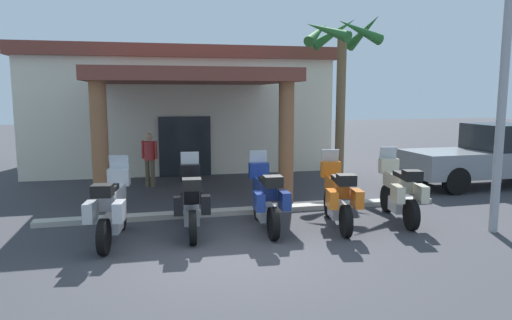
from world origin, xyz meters
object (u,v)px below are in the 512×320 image
at_px(motorcycle_black, 191,200).
at_px(motorcycle_blue, 266,197).
at_px(motorcycle_silver, 112,207).
at_px(motorcycle_orange, 338,195).
at_px(pickup_truck_gray, 490,157).
at_px(motel_building, 179,107).
at_px(pedestrian, 150,156).
at_px(palm_tree_near_portico, 340,54).
at_px(roadside_sign, 509,12).
at_px(motorcycle_cream, 399,191).

bearing_deg(motorcycle_black, motorcycle_blue, -89.02).
height_order(motorcycle_silver, motorcycle_orange, same).
xyz_separation_m(motorcycle_black, motorcycle_orange, (3.13, -0.31, 0.00)).
bearing_deg(motorcycle_black, pickup_truck_gray, -69.09).
height_order(motel_building, pedestrian, motel_building).
xyz_separation_m(motorcycle_silver, pedestrian, (0.86, 5.51, 0.27)).
xyz_separation_m(palm_tree_near_portico, roadside_sign, (0.68, -6.49, 0.32)).
height_order(motorcycle_blue, motorcycle_orange, same).
bearing_deg(motorcycle_orange, motel_building, 24.73).
bearing_deg(motorcycle_silver, motorcycle_orange, -82.24).
xyz_separation_m(motorcycle_blue, pedestrian, (-2.28, 5.40, 0.27)).
distance_m(motorcycle_orange, pedestrian, 6.80).
distance_m(motel_building, palm_tree_near_portico, 7.03).
xyz_separation_m(motorcycle_black, pickup_truck_gray, (9.63, 2.77, 0.24)).
relative_size(motorcycle_black, roadside_sign, 0.33).
distance_m(motel_building, motorcycle_silver, 10.32).
relative_size(motorcycle_blue, motorcycle_orange, 1.01).
height_order(motorcycle_cream, palm_tree_near_portico, palm_tree_near_portico).
bearing_deg(motorcycle_orange, pedestrian, 45.11).
height_order(motorcycle_cream, pedestrian, pedestrian).
distance_m(pedestrian, palm_tree_near_portico, 6.99).
bearing_deg(motorcycle_blue, pickup_truck_gray, -66.88).
distance_m(motorcycle_black, pedestrian, 5.35).
xyz_separation_m(motorcycle_cream, pedestrian, (-5.42, 5.48, 0.27)).
distance_m(motorcycle_blue, palm_tree_near_portico, 7.35).
relative_size(motorcycle_silver, motorcycle_black, 1.00).
relative_size(motel_building, palm_tree_near_portico, 2.06).
height_order(motel_building, motorcycle_cream, motel_building).
relative_size(motorcycle_cream, pickup_truck_gray, 0.42).
bearing_deg(motorcycle_orange, pickup_truck_gray, -54.00).
relative_size(motorcycle_silver, roadside_sign, 0.33).
height_order(motorcycle_silver, motorcycle_blue, same).
height_order(motorcycle_blue, pickup_truck_gray, pickup_truck_gray).
distance_m(motorcycle_blue, pedestrian, 5.87).
xyz_separation_m(pedestrian, roadside_sign, (6.89, -6.74, 3.51)).
distance_m(motorcycle_silver, palm_tree_near_portico, 9.47).
xyz_separation_m(motorcycle_orange, pickup_truck_gray, (6.49, 3.08, 0.24)).
xyz_separation_m(motorcycle_black, pedestrian, (-0.71, 5.30, 0.27)).
bearing_deg(roadside_sign, motorcycle_black, 166.88).
distance_m(motorcycle_black, motorcycle_orange, 3.15).
xyz_separation_m(motel_building, pickup_truck_gray, (9.01, -6.97, -1.39)).
height_order(motorcycle_silver, palm_tree_near_portico, palm_tree_near_portico).
height_order(motorcycle_silver, motorcycle_cream, same).
xyz_separation_m(motorcycle_cream, roadside_sign, (1.48, -1.26, 3.79)).
distance_m(motorcycle_blue, roadside_sign, 6.12).
height_order(motel_building, motorcycle_black, motel_building).
distance_m(motel_building, motorcycle_blue, 10.03).
bearing_deg(pedestrian, motorcycle_blue, 50.59).
xyz_separation_m(pedestrian, palm_tree_near_portico, (6.22, -0.25, 3.19)).
bearing_deg(pedestrian, motorcycle_black, 35.37).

